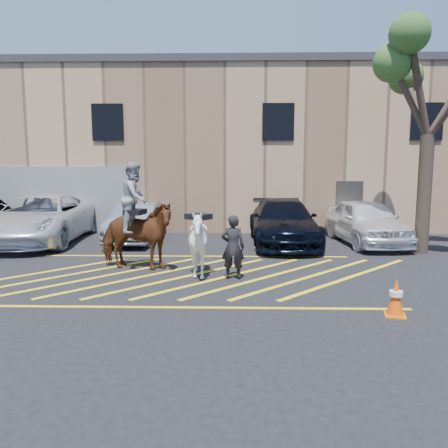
{
  "coord_description": "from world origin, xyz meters",
  "views": [
    {
      "loc": [
        1.22,
        -11.25,
        2.84
      ],
      "look_at": [
        0.95,
        0.2,
        1.3
      ],
      "focal_mm": 35.0,
      "sensor_mm": 36.0,
      "label": 1
    }
  ],
  "objects_px": {
    "car_silver_sedan": "(137,222)",
    "traffic_cone": "(396,297)",
    "car_white_suv": "(366,221)",
    "tree": "(431,73)",
    "handler": "(233,247)",
    "saddled_white": "(199,243)",
    "mounted_bay": "(136,227)",
    "car_white_pickup": "(41,219)",
    "car_blue_suv": "(283,222)"
  },
  "relations": [
    {
      "from": "car_silver_sedan",
      "to": "traffic_cone",
      "type": "relative_size",
      "value": 5.96
    },
    {
      "from": "car_white_suv",
      "to": "tree",
      "type": "distance_m",
      "value": 5.32
    },
    {
      "from": "handler",
      "to": "saddled_white",
      "type": "xyz_separation_m",
      "value": [
        -0.87,
        0.17,
        0.07
      ]
    },
    {
      "from": "mounted_bay",
      "to": "tree",
      "type": "xyz_separation_m",
      "value": [
        8.79,
        2.51,
        4.51
      ]
    },
    {
      "from": "car_silver_sedan",
      "to": "handler",
      "type": "distance_m",
      "value": 6.57
    },
    {
      "from": "car_white_suv",
      "to": "traffic_cone",
      "type": "bearing_deg",
      "value": -107.25
    },
    {
      "from": "handler",
      "to": "tree",
      "type": "bearing_deg",
      "value": -145.88
    },
    {
      "from": "car_silver_sedan",
      "to": "mounted_bay",
      "type": "height_order",
      "value": "mounted_bay"
    },
    {
      "from": "handler",
      "to": "tree",
      "type": "relative_size",
      "value": 0.22
    },
    {
      "from": "car_white_pickup",
      "to": "saddled_white",
      "type": "bearing_deg",
      "value": -41.85
    },
    {
      "from": "car_blue_suv",
      "to": "mounted_bay",
      "type": "relative_size",
      "value": 1.89
    },
    {
      "from": "handler",
      "to": "saddled_white",
      "type": "height_order",
      "value": "saddled_white"
    },
    {
      "from": "tree",
      "to": "car_white_suv",
      "type": "bearing_deg",
      "value": 127.83
    },
    {
      "from": "car_blue_suv",
      "to": "saddled_white",
      "type": "xyz_separation_m",
      "value": [
        -2.67,
        -4.86,
        0.08
      ]
    },
    {
      "from": "car_silver_sedan",
      "to": "car_white_suv",
      "type": "relative_size",
      "value": 0.91
    },
    {
      "from": "saddled_white",
      "to": "car_blue_suv",
      "type": "bearing_deg",
      "value": 61.22
    },
    {
      "from": "car_blue_suv",
      "to": "tree",
      "type": "xyz_separation_m",
      "value": [
        4.34,
        -1.6,
        4.89
      ]
    },
    {
      "from": "saddled_white",
      "to": "car_white_pickup",
      "type": "bearing_deg",
      "value": 141.66
    },
    {
      "from": "mounted_bay",
      "to": "traffic_cone",
      "type": "relative_size",
      "value": 4.02
    },
    {
      "from": "car_white_suv",
      "to": "mounted_bay",
      "type": "xyz_separation_m",
      "value": [
        -7.48,
        -4.19,
        0.37
      ]
    },
    {
      "from": "handler",
      "to": "car_silver_sedan",
      "type": "bearing_deg",
      "value": -51.36
    },
    {
      "from": "car_white_pickup",
      "to": "traffic_cone",
      "type": "xyz_separation_m",
      "value": [
        10.25,
        -7.84,
        -0.52
      ]
    },
    {
      "from": "car_white_pickup",
      "to": "car_white_suv",
      "type": "relative_size",
      "value": 1.33
    },
    {
      "from": "tree",
      "to": "mounted_bay",
      "type": "bearing_deg",
      "value": -164.08
    },
    {
      "from": "car_white_suv",
      "to": "handler",
      "type": "bearing_deg",
      "value": -138.04
    },
    {
      "from": "car_white_suv",
      "to": "traffic_cone",
      "type": "height_order",
      "value": "car_white_suv"
    },
    {
      "from": "car_white_suv",
      "to": "tree",
      "type": "bearing_deg",
      "value": -56.89
    },
    {
      "from": "mounted_bay",
      "to": "tree",
      "type": "distance_m",
      "value": 10.19
    },
    {
      "from": "handler",
      "to": "mounted_bay",
      "type": "relative_size",
      "value": 0.55
    },
    {
      "from": "car_blue_suv",
      "to": "traffic_cone",
      "type": "distance_m",
      "value": 7.85
    },
    {
      "from": "saddled_white",
      "to": "traffic_cone",
      "type": "xyz_separation_m",
      "value": [
        3.97,
        -2.87,
        -0.52
      ]
    },
    {
      "from": "mounted_bay",
      "to": "traffic_cone",
      "type": "height_order",
      "value": "mounted_bay"
    },
    {
      "from": "car_white_pickup",
      "to": "car_blue_suv",
      "type": "height_order",
      "value": "car_white_pickup"
    },
    {
      "from": "car_white_suv",
      "to": "traffic_cone",
      "type": "relative_size",
      "value": 6.54
    },
    {
      "from": "car_blue_suv",
      "to": "car_white_pickup",
      "type": "bearing_deg",
      "value": 178.74
    },
    {
      "from": "car_white_pickup",
      "to": "saddled_white",
      "type": "xyz_separation_m",
      "value": [
        6.29,
        -4.97,
        -0.0
      ]
    },
    {
      "from": "mounted_bay",
      "to": "saddled_white",
      "type": "relative_size",
      "value": 1.38
    },
    {
      "from": "car_white_pickup",
      "to": "saddled_white",
      "type": "relative_size",
      "value": 2.99
    },
    {
      "from": "car_blue_suv",
      "to": "handler",
      "type": "distance_m",
      "value": 5.34
    },
    {
      "from": "handler",
      "to": "car_white_pickup",
      "type": "bearing_deg",
      "value": -30.82
    },
    {
      "from": "car_silver_sedan",
      "to": "mounted_bay",
      "type": "distance_m",
      "value": 4.66
    },
    {
      "from": "car_silver_sedan",
      "to": "saddled_white",
      "type": "xyz_separation_m",
      "value": [
        2.78,
        -5.29,
        0.17
      ]
    },
    {
      "from": "car_blue_suv",
      "to": "mounted_bay",
      "type": "distance_m",
      "value": 6.06
    },
    {
      "from": "car_blue_suv",
      "to": "handler",
      "type": "height_order",
      "value": "handler"
    },
    {
      "from": "saddled_white",
      "to": "tree",
      "type": "distance_m",
      "value": 9.11
    },
    {
      "from": "car_white_suv",
      "to": "saddled_white",
      "type": "relative_size",
      "value": 2.25
    },
    {
      "from": "car_white_pickup",
      "to": "traffic_cone",
      "type": "height_order",
      "value": "car_white_pickup"
    },
    {
      "from": "car_white_suv",
      "to": "handler",
      "type": "distance_m",
      "value": 7.04
    },
    {
      "from": "car_silver_sedan",
      "to": "handler",
      "type": "xyz_separation_m",
      "value": [
        3.65,
        -5.46,
        0.1
      ]
    },
    {
      "from": "car_silver_sedan",
      "to": "traffic_cone",
      "type": "bearing_deg",
      "value": -50.23
    }
  ]
}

